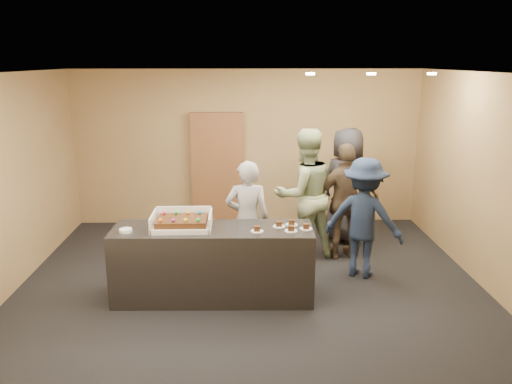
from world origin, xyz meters
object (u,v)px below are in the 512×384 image
person_server_grey (247,220)px  person_dark_suit (346,185)px  sheet_cake (182,221)px  person_navy_man (364,218)px  plate_stack (126,230)px  person_sage_man (304,195)px  person_brown_extra (346,202)px  storage_cabinet (217,169)px  cake_box (182,224)px  serving_counter (213,263)px

person_server_grey → person_dark_suit: bearing=-139.1°
sheet_cake → person_server_grey: bearing=37.8°
person_navy_man → plate_stack: bearing=40.0°
sheet_cake → person_server_grey: person_server_grey is taller
person_sage_man → person_navy_man: 0.99m
sheet_cake → person_brown_extra: (2.23, 1.26, -0.14)m
storage_cabinet → cake_box: 2.88m
plate_stack → person_navy_man: person_navy_man is taller
serving_counter → cake_box: size_ratio=3.43×
storage_cabinet → person_brown_extra: 2.53m
serving_counter → sheet_cake: bearing=-178.6°
person_sage_man → person_dark_suit: (0.75, 0.69, -0.04)m
plate_stack → person_dark_suit: size_ratio=0.08×
storage_cabinet → person_brown_extra: bearing=-40.2°
cake_box → person_navy_man: 2.41m
person_server_grey → person_navy_man: (1.55, -0.00, 0.01)m
serving_counter → storage_cabinet: bearing=92.7°
person_server_grey → plate_stack: bearing=26.9°
serving_counter → person_dark_suit: bearing=45.6°
person_navy_man → person_dark_suit: size_ratio=0.89×
plate_stack → person_dark_suit: 3.66m
cake_box → person_server_grey: (0.79, 0.59, -0.15)m
serving_counter → person_dark_suit: 2.85m
sheet_cake → person_dark_suit: 3.09m
person_brown_extra → person_sage_man: bearing=-9.0°
person_brown_extra → person_dark_suit: person_dark_suit is taller
sheet_cake → person_server_grey: 1.02m
person_navy_man → person_brown_extra: (-0.11, 0.65, 0.04)m
storage_cabinet → sheet_cake: bearing=-95.8°
person_navy_man → cake_box: bearing=40.6°
cake_box → plate_stack: bearing=-168.8°
person_server_grey → person_navy_man: person_navy_man is taller
serving_counter → person_server_grey: (0.43, 0.61, 0.35)m
person_sage_man → person_dark_suit: 1.02m
serving_counter → storage_cabinet: (-0.07, 2.89, 0.54)m
plate_stack → person_server_grey: size_ratio=0.09×
serving_counter → person_sage_man: (1.26, 1.28, 0.51)m
plate_stack → person_dark_suit: (3.02, 2.07, -0.00)m
person_brown_extra → person_server_grey: bearing=17.1°
storage_cabinet → cake_box: size_ratio=2.83×
storage_cabinet → person_sage_man: size_ratio=1.03×
person_server_grey → serving_counter: bearing=55.5°
plate_stack → person_navy_man: 3.07m
plate_stack → person_sage_man: person_sage_man is taller
serving_counter → plate_stack: (-1.01, -0.10, 0.47)m
person_server_grey → person_sage_man: 1.08m
plate_stack → person_brown_extra: (2.87, 1.36, -0.06)m
sheet_cake → person_server_grey: (0.79, 0.61, -0.20)m
cake_box → plate_stack: cake_box is taller
storage_cabinet → sheet_cake: 2.90m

